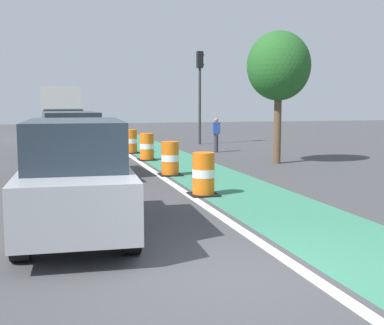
{
  "coord_description": "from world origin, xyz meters",
  "views": [
    {
      "loc": [
        -2.45,
        -6.3,
        2.36
      ],
      "look_at": [
        0.39,
        3.83,
        1.1
      ],
      "focal_mm": 47.57,
      "sensor_mm": 36.0,
      "label": 1
    }
  ],
  "objects_px": {
    "pedestrian_crossing": "(216,134)",
    "traffic_barrel_back": "(147,147)",
    "parked_suv_third": "(64,132)",
    "traffic_barrel_far": "(131,142)",
    "traffic_barrel_front": "(203,174)",
    "delivery_truck_down_block": "(63,110)",
    "parked_suv_second": "(71,144)",
    "traffic_barrel_mid": "(170,159)",
    "traffic_light_corner": "(200,81)",
    "parked_suv_nearest": "(76,177)",
    "street_tree_sidewalk": "(279,67)"
  },
  "relations": [
    {
      "from": "traffic_barrel_back",
      "to": "traffic_barrel_far",
      "type": "height_order",
      "value": "same"
    },
    {
      "from": "traffic_barrel_mid",
      "to": "street_tree_sidewalk",
      "type": "distance_m",
      "value": 5.97
    },
    {
      "from": "delivery_truck_down_block",
      "to": "pedestrian_crossing",
      "type": "xyz_separation_m",
      "value": [
        6.63,
        -10.95,
        -0.98
      ]
    },
    {
      "from": "traffic_barrel_back",
      "to": "traffic_light_corner",
      "type": "distance_m",
      "value": 8.66
    },
    {
      "from": "parked_suv_third",
      "to": "traffic_barrel_back",
      "type": "relative_size",
      "value": 4.27
    },
    {
      "from": "traffic_barrel_front",
      "to": "traffic_barrel_mid",
      "type": "height_order",
      "value": "same"
    },
    {
      "from": "parked_suv_third",
      "to": "traffic_barrel_back",
      "type": "height_order",
      "value": "parked_suv_third"
    },
    {
      "from": "traffic_barrel_mid",
      "to": "traffic_light_corner",
      "type": "bearing_deg",
      "value": 68.98
    },
    {
      "from": "parked_suv_third",
      "to": "parked_suv_nearest",
      "type": "bearing_deg",
      "value": -90.78
    },
    {
      "from": "delivery_truck_down_block",
      "to": "traffic_light_corner",
      "type": "xyz_separation_m",
      "value": [
        7.19,
        -6.36,
        1.65
      ]
    },
    {
      "from": "parked_suv_third",
      "to": "traffic_barrel_far",
      "type": "height_order",
      "value": "parked_suv_third"
    },
    {
      "from": "traffic_light_corner",
      "to": "traffic_barrel_far",
      "type": "bearing_deg",
      "value": -138.6
    },
    {
      "from": "parked_suv_third",
      "to": "traffic_light_corner",
      "type": "bearing_deg",
      "value": 27.02
    },
    {
      "from": "parked_suv_third",
      "to": "traffic_barrel_far",
      "type": "relative_size",
      "value": 4.27
    },
    {
      "from": "traffic_barrel_front",
      "to": "traffic_barrel_back",
      "type": "relative_size",
      "value": 1.0
    },
    {
      "from": "parked_suv_second",
      "to": "traffic_barrel_back",
      "type": "height_order",
      "value": "parked_suv_second"
    },
    {
      "from": "traffic_light_corner",
      "to": "traffic_barrel_back",
      "type": "bearing_deg",
      "value": -121.8
    },
    {
      "from": "parked_suv_nearest",
      "to": "traffic_barrel_far",
      "type": "bearing_deg",
      "value": 77.31
    },
    {
      "from": "traffic_barrel_front",
      "to": "traffic_light_corner",
      "type": "height_order",
      "value": "traffic_light_corner"
    },
    {
      "from": "parked_suv_nearest",
      "to": "traffic_barrel_mid",
      "type": "xyz_separation_m",
      "value": [
        3.28,
        6.65,
        -0.5
      ]
    },
    {
      "from": "parked_suv_third",
      "to": "traffic_barrel_front",
      "type": "xyz_separation_m",
      "value": [
        3.09,
        -11.2,
        -0.5
      ]
    },
    {
      "from": "parked_suv_third",
      "to": "traffic_barrel_far",
      "type": "distance_m",
      "value": 3.01
    },
    {
      "from": "traffic_barrel_front",
      "to": "street_tree_sidewalk",
      "type": "height_order",
      "value": "street_tree_sidewalk"
    },
    {
      "from": "pedestrian_crossing",
      "to": "parked_suv_third",
      "type": "bearing_deg",
      "value": 173.4
    },
    {
      "from": "traffic_barrel_front",
      "to": "traffic_barrel_back",
      "type": "bearing_deg",
      "value": 89.56
    },
    {
      "from": "traffic_barrel_front",
      "to": "pedestrian_crossing",
      "type": "xyz_separation_m",
      "value": [
        3.79,
        10.4,
        0.33
      ]
    },
    {
      "from": "traffic_barrel_mid",
      "to": "pedestrian_crossing",
      "type": "xyz_separation_m",
      "value": [
        3.79,
        6.75,
        0.33
      ]
    },
    {
      "from": "parked_suv_third",
      "to": "traffic_barrel_mid",
      "type": "relative_size",
      "value": 4.27
    },
    {
      "from": "traffic_barrel_far",
      "to": "delivery_truck_down_block",
      "type": "xyz_separation_m",
      "value": [
        -2.71,
        10.3,
        1.31
      ]
    },
    {
      "from": "traffic_barrel_far",
      "to": "traffic_light_corner",
      "type": "relative_size",
      "value": 0.21
    },
    {
      "from": "traffic_barrel_mid",
      "to": "traffic_barrel_far",
      "type": "xyz_separation_m",
      "value": [
        -0.12,
        7.39,
        0.0
      ]
    },
    {
      "from": "parked_suv_third",
      "to": "traffic_barrel_back",
      "type": "bearing_deg",
      "value": -44.66
    },
    {
      "from": "traffic_barrel_back",
      "to": "pedestrian_crossing",
      "type": "bearing_deg",
      "value": 31.96
    },
    {
      "from": "traffic_barrel_back",
      "to": "street_tree_sidewalk",
      "type": "distance_m",
      "value": 6.08
    },
    {
      "from": "traffic_barrel_front",
      "to": "parked_suv_third",
      "type": "bearing_deg",
      "value": 105.45
    },
    {
      "from": "parked_suv_second",
      "to": "traffic_barrel_far",
      "type": "height_order",
      "value": "parked_suv_second"
    },
    {
      "from": "pedestrian_crossing",
      "to": "traffic_barrel_far",
      "type": "bearing_deg",
      "value": 170.61
    },
    {
      "from": "traffic_light_corner",
      "to": "traffic_barrel_front",
      "type": "bearing_deg",
      "value": -106.18
    },
    {
      "from": "traffic_light_corner",
      "to": "pedestrian_crossing",
      "type": "bearing_deg",
      "value": -97.01
    },
    {
      "from": "parked_suv_nearest",
      "to": "traffic_barrel_mid",
      "type": "bearing_deg",
      "value": 63.75
    },
    {
      "from": "traffic_barrel_front",
      "to": "traffic_barrel_far",
      "type": "distance_m",
      "value": 11.05
    },
    {
      "from": "pedestrian_crossing",
      "to": "traffic_barrel_front",
      "type": "bearing_deg",
      "value": -110.0
    },
    {
      "from": "delivery_truck_down_block",
      "to": "pedestrian_crossing",
      "type": "relative_size",
      "value": 4.78
    },
    {
      "from": "traffic_light_corner",
      "to": "traffic_barrel_mid",
      "type": "bearing_deg",
      "value": -111.02
    },
    {
      "from": "traffic_barrel_front",
      "to": "traffic_light_corner",
      "type": "xyz_separation_m",
      "value": [
        4.35,
        15.0,
        2.97
      ]
    },
    {
      "from": "parked_suv_second",
      "to": "traffic_barrel_mid",
      "type": "relative_size",
      "value": 4.29
    },
    {
      "from": "parked_suv_second",
      "to": "traffic_barrel_back",
      "type": "bearing_deg",
      "value": 49.83
    },
    {
      "from": "traffic_barrel_far",
      "to": "delivery_truck_down_block",
      "type": "relative_size",
      "value": 0.14
    },
    {
      "from": "pedestrian_crossing",
      "to": "traffic_barrel_back",
      "type": "bearing_deg",
      "value": -148.04
    },
    {
      "from": "delivery_truck_down_block",
      "to": "pedestrian_crossing",
      "type": "bearing_deg",
      "value": -58.82
    }
  ]
}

